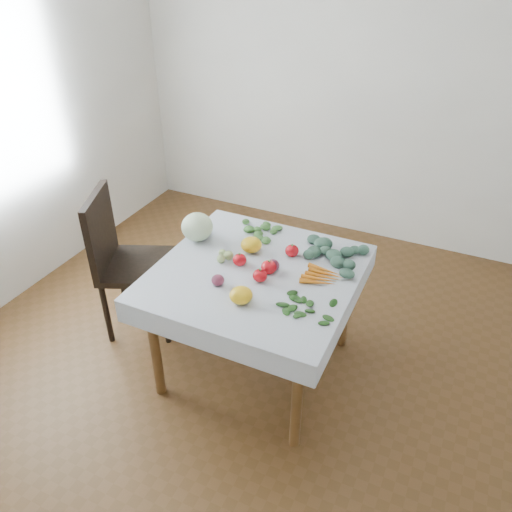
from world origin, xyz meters
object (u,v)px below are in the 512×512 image
(heirloom_back, at_px, (251,245))
(cabbage, at_px, (197,227))
(chair, at_px, (122,254))
(table, at_px, (256,285))
(carrot_bunch, at_px, (323,276))

(heirloom_back, bearing_deg, cabbage, -177.52)
(chair, bearing_deg, table, -1.19)
(table, bearing_deg, carrot_bunch, 13.57)
(table, bearing_deg, heirloom_back, 122.72)
(chair, relative_size, carrot_bunch, 4.95)
(cabbage, relative_size, heirloom_back, 1.53)
(table, distance_m, chair, 1.00)
(chair, height_order, heirloom_back, chair)
(chair, xyz_separation_m, heirloom_back, (0.88, 0.16, 0.22))
(chair, distance_m, cabbage, 0.59)
(heirloom_back, bearing_deg, table, -57.28)
(table, xyz_separation_m, carrot_bunch, (0.37, 0.09, 0.12))
(carrot_bunch, bearing_deg, table, -166.43)
(cabbage, height_order, carrot_bunch, cabbage)
(chair, bearing_deg, heirloom_back, 10.29)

